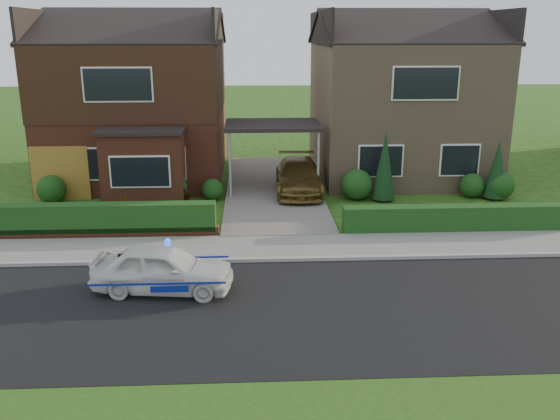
{
  "coord_description": "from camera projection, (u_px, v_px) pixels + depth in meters",
  "views": [
    {
      "loc": [
        -0.89,
        -12.68,
        6.32
      ],
      "look_at": [
        -0.08,
        3.5,
        1.4
      ],
      "focal_mm": 38.0,
      "sensor_mm": 36.0,
      "label": 1
    }
  ],
  "objects": [
    {
      "name": "road",
      "position": [
        291.0,
        310.0,
        14.0
      ],
      "size": [
        60.0,
        6.0,
        0.02
      ],
      "primitive_type": "cube",
      "color": "black",
      "rests_on": "ground"
    },
    {
      "name": "potted_plant_b",
      "position": [
        123.0,
        206.0,
        21.03
      ],
      "size": [
        0.49,
        0.49,
        0.7
      ],
      "primitive_type": "imported",
      "rotation": [
        0.0,
        0.0,
        0.86
      ],
      "color": "gray",
      "rests_on": "ground"
    },
    {
      "name": "kerb",
      "position": [
        284.0,
        260.0,
        16.9
      ],
      "size": [
        60.0,
        0.16,
        0.12
      ],
      "primitive_type": "cube",
      "color": "#9E9993",
      "rests_on": "ground"
    },
    {
      "name": "garage_door",
      "position": [
        60.0,
        173.0,
        22.82
      ],
      "size": [
        2.2,
        0.1,
        2.1
      ],
      "primitive_type": "cube",
      "color": "olive",
      "rests_on": "ground"
    },
    {
      "name": "hedge_right",
      "position": [
        456.0,
        232.0,
        19.39
      ],
      "size": [
        7.5,
        0.55,
        0.8
      ],
      "primitive_type": "cube",
      "color": "#123915",
      "rests_on": "ground"
    },
    {
      "name": "house_right",
      "position": [
        399.0,
        92.0,
        26.59
      ],
      "size": [
        7.5,
        8.06,
        7.25
      ],
      "color": "#95795B",
      "rests_on": "ground"
    },
    {
      "name": "conifer_b",
      "position": [
        497.0,
        172.0,
        22.88
      ],
      "size": [
        0.9,
        0.9,
        2.2
      ],
      "primitive_type": "cone",
      "color": "black",
      "rests_on": "ground"
    },
    {
      "name": "potted_plant_c",
      "position": [
        184.0,
        195.0,
        22.33
      ],
      "size": [
        0.44,
        0.44,
        0.74
      ],
      "primitive_type": "imported",
      "rotation": [
        0.0,
        0.0,
        1.63
      ],
      "color": "gray",
      "rests_on": "ground"
    },
    {
      "name": "shrub_right_mid",
      "position": [
        472.0,
        185.0,
        23.31
      ],
      "size": [
        0.96,
        0.96,
        0.96
      ],
      "primitive_type": "sphere",
      "color": "#123915",
      "rests_on": "ground"
    },
    {
      "name": "carport_link",
      "position": [
        273.0,
        126.0,
        23.7
      ],
      "size": [
        3.8,
        3.0,
        2.77
      ],
      "color": "black",
      "rests_on": "ground"
    },
    {
      "name": "police_car",
      "position": [
        163.0,
        269.0,
        14.82
      ],
      "size": [
        3.24,
        3.67,
        1.36
      ],
      "rotation": [
        0.0,
        0.0,
        1.45
      ],
      "color": "silver",
      "rests_on": "ground"
    },
    {
      "name": "driveway_car",
      "position": [
        299.0,
        176.0,
        23.63
      ],
      "size": [
        1.95,
        4.49,
        1.29
      ],
      "primitive_type": "imported",
      "rotation": [
        0.0,
        0.0,
        -0.03
      ],
      "color": "brown",
      "rests_on": "driveway"
    },
    {
      "name": "shrub_right_near",
      "position": [
        357.0,
        185.0,
        22.96
      ],
      "size": [
        1.2,
        1.2,
        1.2
      ],
      "primitive_type": "sphere",
      "color": "#123915",
      "rests_on": "ground"
    },
    {
      "name": "shrub_right_far",
      "position": [
        500.0,
        186.0,
        23.05
      ],
      "size": [
        1.08,
        1.08,
        1.08
      ],
      "primitive_type": "sphere",
      "color": "#123915",
      "rests_on": "ground"
    },
    {
      "name": "shrub_left_mid",
      "position": [
        170.0,
        186.0,
        22.5
      ],
      "size": [
        1.32,
        1.32,
        1.32
      ],
      "primitive_type": "sphere",
      "color": "#123915",
      "rests_on": "ground"
    },
    {
      "name": "shrub_left_near",
      "position": [
        213.0,
        190.0,
        22.94
      ],
      "size": [
        0.84,
        0.84,
        0.84
      ],
      "primitive_type": "sphere",
      "color": "#123915",
      "rests_on": "ground"
    },
    {
      "name": "sidewalk",
      "position": [
        282.0,
        247.0,
        17.9
      ],
      "size": [
        60.0,
        2.0,
        0.1
      ],
      "primitive_type": "cube",
      "color": "slate",
      "rests_on": "ground"
    },
    {
      "name": "ground",
      "position": [
        291.0,
        310.0,
        14.0
      ],
      "size": [
        120.0,
        120.0,
        0.0
      ],
      "primitive_type": "plane",
      "color": "#154412",
      "rests_on": "ground"
    },
    {
      "name": "driveway",
      "position": [
        273.0,
        189.0,
        24.49
      ],
      "size": [
        3.8,
        12.0,
        0.12
      ],
      "primitive_type": "cube",
      "color": "#666059",
      "rests_on": "ground"
    },
    {
      "name": "dwarf_wall",
      "position": [
        97.0,
        233.0,
        18.73
      ],
      "size": [
        7.7,
        0.25,
        0.36
      ],
      "primitive_type": "cube",
      "color": "brown",
      "rests_on": "ground"
    },
    {
      "name": "shrub_left_far",
      "position": [
        51.0,
        189.0,
        22.52
      ],
      "size": [
        1.08,
        1.08,
        1.08
      ],
      "primitive_type": "sphere",
      "color": "#123915",
      "rests_on": "ground"
    },
    {
      "name": "conifer_a",
      "position": [
        384.0,
        168.0,
        22.61
      ],
      "size": [
        0.9,
        0.9,
        2.6
      ],
      "primitive_type": "cone",
      "color": "black",
      "rests_on": "ground"
    },
    {
      "name": "house_left",
      "position": [
        138.0,
        91.0,
        25.9
      ],
      "size": [
        7.5,
        9.53,
        7.25
      ],
      "color": "brown",
      "rests_on": "ground"
    },
    {
      "name": "hedge_left",
      "position": [
        99.0,
        237.0,
        18.93
      ],
      "size": [
        7.5,
        0.55,
        0.9
      ],
      "primitive_type": "cube",
      "color": "#123915",
      "rests_on": "ground"
    },
    {
      "name": "potted_plant_a",
      "position": [
        169.0,
        221.0,
        19.46
      ],
      "size": [
        0.39,
        0.3,
        0.66
      ],
      "primitive_type": "imported",
      "rotation": [
        0.0,
        0.0,
        0.18
      ],
      "color": "gray",
      "rests_on": "ground"
    }
  ]
}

